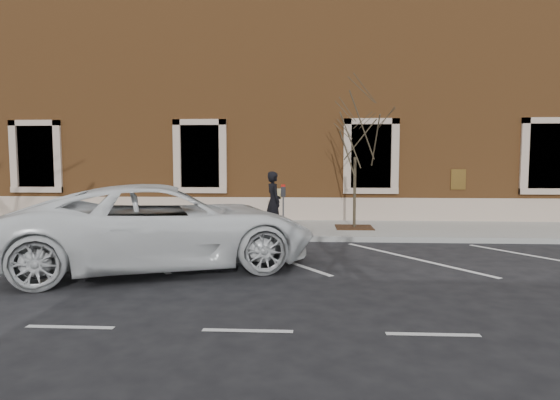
# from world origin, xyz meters

# --- Properties ---
(ground) EXTENTS (120.00, 120.00, 0.00)m
(ground) POSITION_xyz_m (0.00, 0.00, 0.00)
(ground) COLOR #28282B
(ground) RESTS_ON ground
(sidewalk_near) EXTENTS (40.00, 3.50, 0.15)m
(sidewalk_near) POSITION_xyz_m (0.00, 1.75, 0.07)
(sidewalk_near) COLOR #A5A29B
(sidewalk_near) RESTS_ON ground
(curb_near) EXTENTS (40.00, 0.12, 0.15)m
(curb_near) POSITION_xyz_m (0.00, -0.05, 0.07)
(curb_near) COLOR #9E9E99
(curb_near) RESTS_ON ground
(parking_stripes) EXTENTS (28.00, 4.40, 0.01)m
(parking_stripes) POSITION_xyz_m (0.00, -2.20, 0.00)
(parking_stripes) COLOR silver
(parking_stripes) RESTS_ON ground
(building_civic) EXTENTS (40.00, 8.62, 8.00)m
(building_civic) POSITION_xyz_m (0.00, 7.74, 4.00)
(building_civic) COLOR brown
(building_civic) RESTS_ON ground
(man) EXTENTS (0.65, 0.76, 1.78)m
(man) POSITION_xyz_m (-0.20, 0.84, 1.04)
(man) COLOR black
(man) RESTS_ON sidewalk_near
(parking_meter) EXTENTS (0.13, 0.10, 1.42)m
(parking_meter) POSITION_xyz_m (0.11, 0.20, 1.14)
(parking_meter) COLOR #595B60
(parking_meter) RESTS_ON sidewalk_near
(tree_grate) EXTENTS (1.14, 1.14, 0.03)m
(tree_grate) POSITION_xyz_m (2.27, 1.66, 0.16)
(tree_grate) COLOR #452616
(tree_grate) RESTS_ON sidewalk_near
(sapling) EXTENTS (2.41, 2.41, 4.01)m
(sapling) POSITION_xyz_m (2.27, 1.66, 2.96)
(sapling) COLOR #3E3425
(sapling) RESTS_ON sidewalk_near
(white_truck) EXTENTS (6.92, 4.88, 1.75)m
(white_truck) POSITION_xyz_m (-2.21, -3.36, 0.88)
(white_truck) COLOR white
(white_truck) RESTS_ON ground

